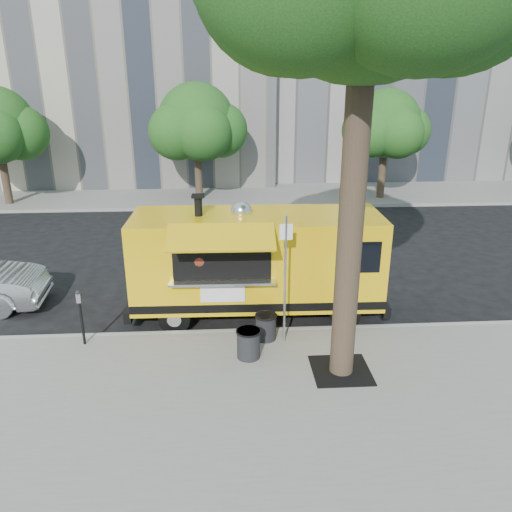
# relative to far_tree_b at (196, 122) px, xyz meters

# --- Properties ---
(ground) EXTENTS (120.00, 120.00, 0.00)m
(ground) POSITION_rel_far_tree_b_xyz_m (1.00, -12.70, -3.83)
(ground) COLOR black
(ground) RESTS_ON ground
(sidewalk) EXTENTS (60.00, 6.00, 0.15)m
(sidewalk) POSITION_rel_far_tree_b_xyz_m (1.00, -16.70, -3.76)
(sidewalk) COLOR gray
(sidewalk) RESTS_ON ground
(curb) EXTENTS (60.00, 0.14, 0.16)m
(curb) POSITION_rel_far_tree_b_xyz_m (1.00, -13.63, -3.76)
(curb) COLOR #999993
(curb) RESTS_ON ground
(far_sidewalk) EXTENTS (60.00, 5.00, 0.15)m
(far_sidewalk) POSITION_rel_far_tree_b_xyz_m (1.00, 0.80, -3.76)
(far_sidewalk) COLOR gray
(far_sidewalk) RESTS_ON ground
(building_mid) EXTENTS (20.00, 14.00, 20.00)m
(building_mid) POSITION_rel_far_tree_b_xyz_m (13.00, 10.30, 6.17)
(building_mid) COLOR gray
(building_mid) RESTS_ON ground
(tree_well) EXTENTS (1.20, 1.20, 0.02)m
(tree_well) POSITION_rel_far_tree_b_xyz_m (3.60, -15.50, -3.68)
(tree_well) COLOR black
(tree_well) RESTS_ON sidewalk
(far_tree_b) EXTENTS (3.60, 3.60, 5.50)m
(far_tree_b) POSITION_rel_far_tree_b_xyz_m (0.00, 0.00, 0.00)
(far_tree_b) COLOR #33261C
(far_tree_b) RESTS_ON far_sidewalk
(far_tree_c) EXTENTS (3.24, 3.24, 5.21)m
(far_tree_c) POSITION_rel_far_tree_b_xyz_m (9.00, -0.30, -0.12)
(far_tree_c) COLOR #33261C
(far_tree_c) RESTS_ON far_sidewalk
(sign_post) EXTENTS (0.28, 0.06, 3.00)m
(sign_post) POSITION_rel_far_tree_b_xyz_m (2.55, -14.25, -1.98)
(sign_post) COLOR silver
(sign_post) RESTS_ON sidewalk
(parking_meter) EXTENTS (0.11, 0.11, 1.33)m
(parking_meter) POSITION_rel_far_tree_b_xyz_m (-2.00, -14.05, -2.85)
(parking_meter) COLOR black
(parking_meter) RESTS_ON sidewalk
(food_truck) EXTENTS (6.53, 3.04, 3.20)m
(food_truck) POSITION_rel_far_tree_b_xyz_m (2.01, -12.53, -2.33)
(food_truck) COLOR yellow
(food_truck) RESTS_ON ground
(trash_bin_left) EXTENTS (0.54, 0.54, 0.65)m
(trash_bin_left) POSITION_rel_far_tree_b_xyz_m (1.71, -14.85, -3.34)
(trash_bin_left) COLOR black
(trash_bin_left) RESTS_ON sidewalk
(trash_bin_right) EXTENTS (0.51, 0.51, 0.61)m
(trash_bin_right) POSITION_rel_far_tree_b_xyz_m (2.15, -14.07, -3.36)
(trash_bin_right) COLOR black
(trash_bin_right) RESTS_ON sidewalk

